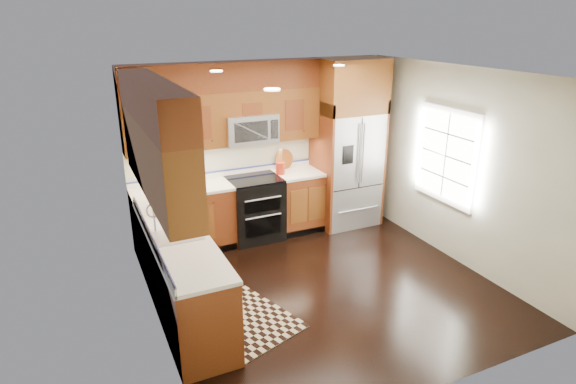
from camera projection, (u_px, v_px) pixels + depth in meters
name	position (u px, v px, depth m)	size (l,w,h in m)	color
ground	(323.00, 285.00, 6.03)	(4.00, 4.00, 0.00)	black
wall_back	(261.00, 148.00, 7.28)	(4.00, 0.02, 2.60)	silver
wall_left	(150.00, 216.00, 4.79)	(0.02, 4.00, 2.60)	silver
wall_right	(457.00, 166.00, 6.37)	(0.02, 4.00, 2.60)	silver
window	(446.00, 156.00, 6.50)	(0.04, 1.10, 1.30)	white
base_cabinets	(205.00, 243.00, 6.15)	(2.85, 3.00, 0.90)	brown
countertop	(211.00, 204.00, 6.14)	(2.86, 3.01, 0.04)	white
upper_cabinets	(200.00, 117.00, 5.80)	(2.85, 3.00, 1.15)	brown
range	(255.00, 209.00, 7.19)	(0.76, 0.67, 0.95)	black
microwave	(250.00, 129.00, 6.89)	(0.76, 0.40, 0.42)	#B2B2B7
refrigerator	(348.00, 144.00, 7.48)	(0.98, 0.75, 2.60)	#B2B2B7
sink_faucet	(174.00, 231.00, 5.19)	(0.54, 0.44, 0.37)	#B2B2B7
rug	(235.00, 313.00, 5.45)	(0.90, 1.50, 0.01)	black
knife_block	(185.00, 176.00, 6.75)	(0.14, 0.18, 0.32)	tan
utensil_crock	(280.00, 165.00, 7.19)	(0.18, 0.18, 0.39)	#AB2515
cutting_board	(284.00, 168.00, 7.49)	(0.31, 0.31, 0.02)	brown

